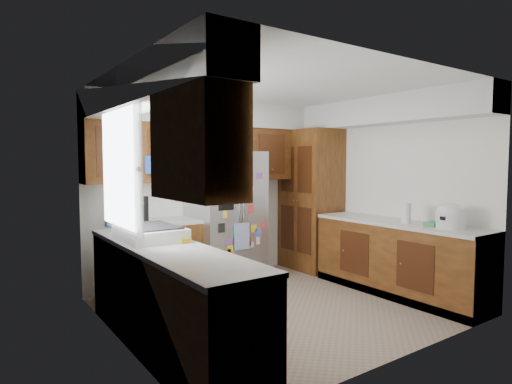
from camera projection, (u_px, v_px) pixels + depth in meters
floor at (280, 306)px, 4.91m from camera, size 3.60×3.60×0.00m
room_shell at (255, 148)px, 5.02m from camera, size 3.64×3.24×2.52m
left_counter_run at (168, 289)px, 4.13m from camera, size 1.36×3.20×0.92m
right_counter_run at (398, 261)px, 5.35m from camera, size 0.63×2.25×0.92m
pantry at (311, 200)px, 6.63m from camera, size 0.60×0.90×2.15m
fridge at (226, 218)px, 5.83m from camera, size 0.90×0.79×1.80m
bridge_cabinet at (217, 139)px, 5.94m from camera, size 0.96×0.34×0.35m
fridge_top_items at (217, 116)px, 5.87m from camera, size 0.94×0.35×0.31m
sink_assembly at (150, 233)px, 4.07m from camera, size 0.52×0.73×0.37m
left_counter_clutter at (131, 218)px, 4.69m from camera, size 0.34×0.85×0.38m
rice_cooker at (451, 216)px, 4.75m from camera, size 0.32×0.31×0.28m
paper_towel at (406, 213)px, 5.13m from camera, size 0.11×0.11×0.25m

